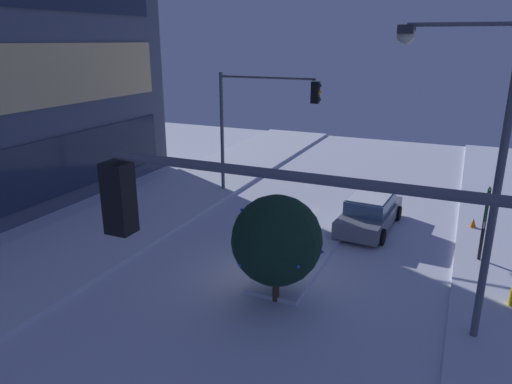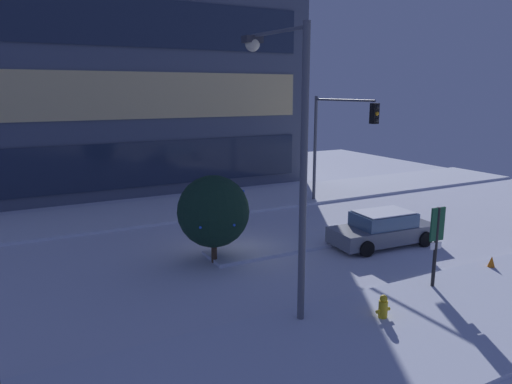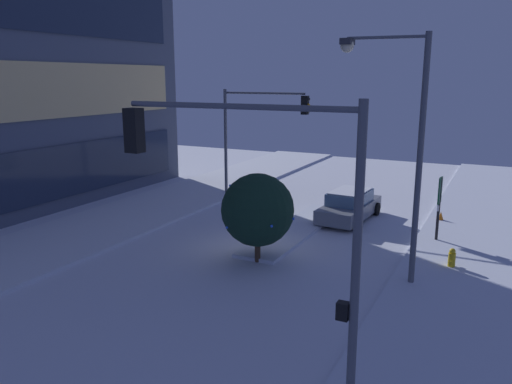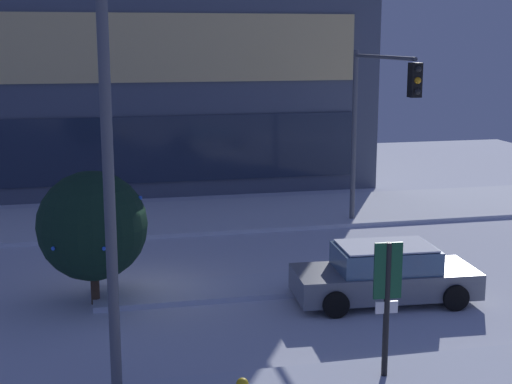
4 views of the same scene
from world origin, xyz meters
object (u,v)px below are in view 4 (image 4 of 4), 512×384
(traffic_light_corner_far_right, at_px, (377,107))
(street_lamp_arched, at_px, (101,113))
(car_near, at_px, (385,275))
(decorated_tree_median, at_px, (92,226))
(parking_info_sign, at_px, (387,294))

(traffic_light_corner_far_right, xyz_separation_m, street_lamp_arched, (-9.12, -9.62, 0.91))
(car_near, xyz_separation_m, decorated_tree_median, (-7.24, 1.45, 1.33))
(traffic_light_corner_far_right, height_order, street_lamp_arched, street_lamp_arched)
(car_near, relative_size, decorated_tree_median, 1.41)
(car_near, relative_size, street_lamp_arched, 0.58)
(car_near, distance_m, street_lamp_arched, 9.09)
(decorated_tree_median, bearing_deg, street_lamp_arched, -87.41)
(car_near, bearing_deg, traffic_light_corner_far_right, 74.58)
(car_near, distance_m, traffic_light_corner_far_right, 7.45)
(street_lamp_arched, xyz_separation_m, decorated_tree_median, (-0.22, 4.95, -3.28))
(car_near, height_order, street_lamp_arched, street_lamp_arched)
(car_near, bearing_deg, street_lamp_arched, -149.90)
(parking_info_sign, distance_m, decorated_tree_median, 7.96)
(street_lamp_arched, xyz_separation_m, parking_info_sign, (5.23, -0.85, -3.51))
(parking_info_sign, bearing_deg, car_near, -18.34)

